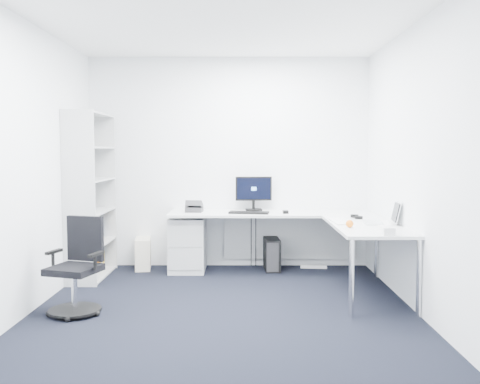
{
  "coord_description": "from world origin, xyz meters",
  "views": [
    {
      "loc": [
        0.18,
        -4.83,
        1.51
      ],
      "look_at": [
        0.15,
        1.05,
        1.05
      ],
      "focal_mm": 40.0,
      "sensor_mm": 36.0,
      "label": 1
    }
  ],
  "objects_px": {
    "task_chair": "(74,267)",
    "monitor": "(254,193)",
    "bookshelf": "(90,195)",
    "laptop": "(376,212)",
    "l_desk": "(274,247)"
  },
  "relations": [
    {
      "from": "task_chair",
      "to": "laptop",
      "type": "relative_size",
      "value": 2.59
    },
    {
      "from": "laptop",
      "to": "monitor",
      "type": "bearing_deg",
      "value": 142.36
    },
    {
      "from": "bookshelf",
      "to": "laptop",
      "type": "height_order",
      "value": "bookshelf"
    },
    {
      "from": "bookshelf",
      "to": "monitor",
      "type": "relative_size",
      "value": 4.22
    },
    {
      "from": "monitor",
      "to": "task_chair",
      "type": "bearing_deg",
      "value": -136.29
    },
    {
      "from": "bookshelf",
      "to": "l_desk",
      "type": "bearing_deg",
      "value": -1.32
    },
    {
      "from": "task_chair",
      "to": "monitor",
      "type": "bearing_deg",
      "value": 65.8
    },
    {
      "from": "bookshelf",
      "to": "task_chair",
      "type": "relative_size",
      "value": 2.2
    },
    {
      "from": "l_desk",
      "to": "laptop",
      "type": "xyz_separation_m",
      "value": [
        1.02,
        -0.7,
        0.49
      ]
    },
    {
      "from": "task_chair",
      "to": "bookshelf",
      "type": "bearing_deg",
      "value": 116.45
    },
    {
      "from": "l_desk",
      "to": "task_chair",
      "type": "distance_m",
      "value": 2.39
    },
    {
      "from": "task_chair",
      "to": "monitor",
      "type": "height_order",
      "value": "monitor"
    },
    {
      "from": "l_desk",
      "to": "laptop",
      "type": "relative_size",
      "value": 7.43
    },
    {
      "from": "task_chair",
      "to": "laptop",
      "type": "xyz_separation_m",
      "value": [
        2.94,
        0.71,
        0.42
      ]
    },
    {
      "from": "bookshelf",
      "to": "monitor",
      "type": "bearing_deg",
      "value": 14.32
    }
  ]
}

